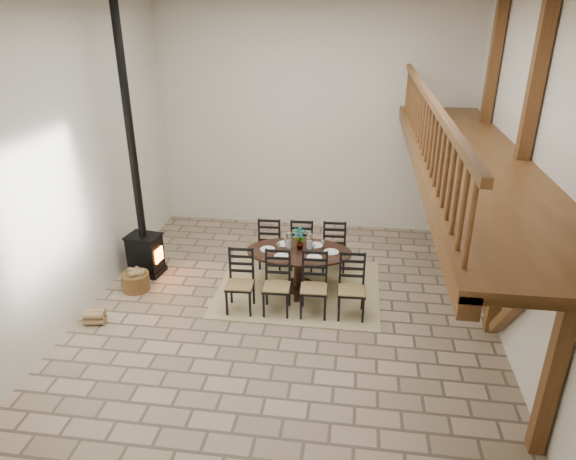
# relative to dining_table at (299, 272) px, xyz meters

# --- Properties ---
(ground) EXTENTS (8.00, 8.00, 0.00)m
(ground) POSITION_rel_dining_table_xyz_m (-0.11, -0.80, -0.40)
(ground) COLOR tan
(ground) RESTS_ON ground
(room_shell) EXTENTS (7.02, 8.02, 5.01)m
(room_shell) POSITION_rel_dining_table_xyz_m (1.08, -0.80, 2.61)
(room_shell) COLOR beige
(room_shell) RESTS_ON ground
(rug) EXTENTS (3.00, 2.50, 0.02)m
(rug) POSITION_rel_dining_table_xyz_m (-0.00, 0.09, -0.39)
(rug) COLOR tan
(rug) RESTS_ON ground
(dining_table) EXTENTS (2.39, 2.22, 1.24)m
(dining_table) POSITION_rel_dining_table_xyz_m (0.00, 0.00, 0.00)
(dining_table) COLOR black
(dining_table) RESTS_ON ground
(wood_stove) EXTENTS (0.70, 0.58, 5.00)m
(wood_stove) POSITION_rel_dining_table_xyz_m (-3.07, 0.28, 0.73)
(wood_stove) COLOR black
(wood_stove) RESTS_ON ground
(log_basket) EXTENTS (0.51, 0.51, 0.42)m
(log_basket) POSITION_rel_dining_table_xyz_m (-3.02, -0.36, -0.22)
(log_basket) COLOR brown
(log_basket) RESTS_ON ground
(log_stack) EXTENTS (0.38, 0.29, 0.23)m
(log_stack) POSITION_rel_dining_table_xyz_m (-3.26, -1.52, -0.29)
(log_stack) COLOR #9E7E58
(log_stack) RESTS_ON ground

